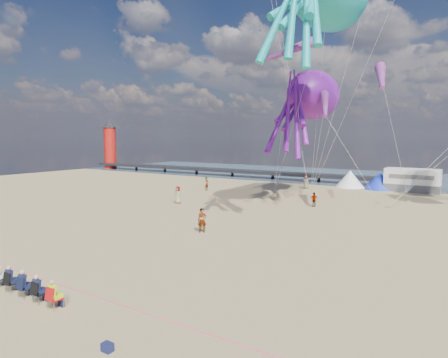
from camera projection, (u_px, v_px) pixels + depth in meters
The scene contains 24 objects.
ground at pixel (178, 269), 21.78m from camera, with size 120.00×120.00×0.00m, color tan.
water at pixel (387, 178), 67.52m from camera, with size 120.00×120.00×0.00m, color #37546A.
pier at pixel (214, 170), 73.51m from camera, with size 60.00×3.00×0.50m, color black.
lighthouse at pixel (110, 148), 88.38m from camera, with size 2.60×2.60×9.00m, color #A5140F.
motorhome_0 at pixel (412, 180), 51.62m from camera, with size 6.60×2.50×3.00m, color silver.
tent_white at pixel (350, 179), 56.01m from camera, with size 4.00×4.00×2.40m, color white.
tent_blue at pixel (380, 181), 53.83m from camera, with size 4.00×4.00×2.40m, color #1933CC.
spectator_row at pixel (25, 283), 17.87m from camera, with size 6.10×0.90×1.30m, color black, non-canonical shape.
cooler_navy at pixel (107, 347), 13.41m from camera, with size 0.38×0.28×0.30m, color #151A43.
rope_line at pixel (105, 300), 17.62m from camera, with size 0.03×0.03×34.00m, color #F2338C.
standing_person at pixel (202, 220), 29.85m from camera, with size 0.67×0.44×1.84m, color tan.
beachgoer_0 at pixel (178, 195), 42.63m from camera, with size 0.68×0.45×1.86m, color #7F6659.
beachgoer_3 at pixel (314, 200), 40.70m from camera, with size 0.97×0.56×1.50m, color #7F6659.
beachgoer_5 at pixel (207, 184), 53.01m from camera, with size 1.61×0.51×1.74m, color #7F6659.
beachgoer_6 at pixel (306, 182), 54.89m from camera, with size 0.67×0.44×1.83m, color #7F6659.
sandbag_a at pixel (274, 195), 48.32m from camera, with size 0.50×0.35×0.22m, color gray.
sandbag_b at pixel (379, 203), 42.38m from camera, with size 0.50×0.35×0.22m, color gray.
sandbag_c at pixel (389, 207), 39.99m from camera, with size 0.50×0.35×0.22m, color gray.
sandbag_d at pixel (409, 202), 43.02m from camera, with size 0.50×0.35×0.22m, color gray.
sandbag_e at pixel (310, 197), 46.89m from camera, with size 0.50×0.35×0.22m, color gray.
kite_octopus_purple at pixel (313, 96), 46.24m from camera, with size 4.61×10.76×12.30m, color #67148B, non-canonical shape.
windsock_left at pixel (292, 50), 39.54m from camera, with size 1.10×7.99×7.99m, color red, non-canonical shape.
windsock_mid at pixel (381, 77), 34.18m from camera, with size 1.00×5.87×5.87m, color red, non-canonical shape.
windsock_right at pixel (325, 104), 40.29m from camera, with size 0.90×5.42×5.42m, color red, non-canonical shape.
Camera 1 is at (13.68, -16.29, 7.23)m, focal length 32.00 mm.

